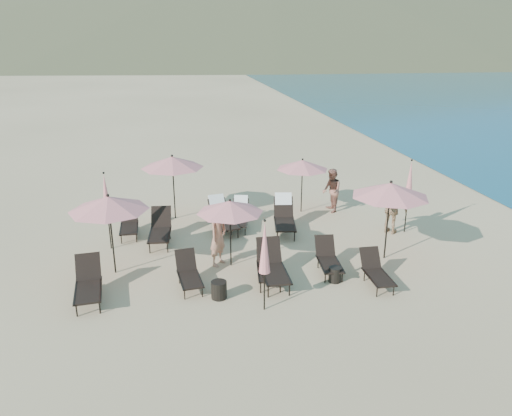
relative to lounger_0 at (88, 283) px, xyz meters
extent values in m
plane|color=#D6BA8C|center=(5.56, -0.22, -0.47)|extent=(800.00, 800.00, 0.00)
cone|color=brown|center=(195.56, 329.78, 15.53)|extent=(280.00, 280.00, 32.00)
cube|color=beige|center=(-39.44, 309.78, 18.53)|extent=(18.00, 16.00, 38.00)
cube|color=black|center=(0.03, -0.29, -0.10)|extent=(0.77, 1.32, 0.05)
cube|color=black|center=(-0.05, 0.55, 0.21)|extent=(0.69, 0.54, 0.65)
cylinder|color=black|center=(-0.19, -0.84, -0.29)|extent=(0.04, 0.04, 0.36)
cylinder|color=black|center=(-0.30, 0.24, -0.29)|extent=(0.04, 0.04, 0.36)
cylinder|color=black|center=(0.35, -0.79, -0.29)|extent=(0.04, 0.04, 0.36)
cylinder|color=black|center=(0.25, 0.29, -0.29)|extent=(0.04, 0.04, 0.36)
cube|color=black|center=(-0.29, -0.27, -0.09)|extent=(0.18, 1.42, 0.04)
cube|color=black|center=(0.34, -0.21, -0.09)|extent=(0.18, 1.42, 0.04)
cube|color=black|center=(2.65, 0.01, -0.15)|extent=(0.68, 1.14, 0.05)
cube|color=black|center=(2.56, 0.73, 0.11)|extent=(0.60, 0.47, 0.56)
cylinder|color=black|center=(2.46, -0.46, -0.32)|extent=(0.03, 0.03, 0.31)
cylinder|color=black|center=(2.36, 0.46, -0.32)|extent=(0.03, 0.03, 0.31)
cylinder|color=black|center=(2.93, -0.41, -0.32)|extent=(0.03, 0.03, 0.31)
cylinder|color=black|center=(2.82, 0.51, -0.32)|extent=(0.03, 0.03, 0.31)
cube|color=black|center=(2.37, 0.03, -0.14)|extent=(0.17, 1.21, 0.04)
cube|color=black|center=(2.91, 0.09, -0.14)|extent=(0.17, 1.21, 0.04)
cube|color=black|center=(4.83, 0.00, -0.11)|extent=(0.79, 1.30, 0.05)
cube|color=black|center=(4.94, 0.82, 0.19)|extent=(0.69, 0.54, 0.63)
cylinder|color=black|center=(4.50, -0.47, -0.30)|extent=(0.04, 0.04, 0.35)
cylinder|color=black|center=(4.64, 0.57, -0.30)|extent=(0.04, 0.04, 0.35)
cylinder|color=black|center=(5.02, -0.54, -0.30)|extent=(0.04, 0.04, 0.35)
cylinder|color=black|center=(5.16, 0.50, -0.30)|extent=(0.04, 0.04, 0.35)
cube|color=black|center=(4.53, 0.10, -0.10)|extent=(0.22, 1.37, 0.04)
cube|color=black|center=(5.14, 0.01, -0.10)|extent=(0.22, 1.37, 0.04)
cube|color=black|center=(4.94, -0.19, -0.08)|extent=(0.70, 1.33, 0.06)
cube|color=black|center=(4.96, 0.70, 0.24)|extent=(0.69, 0.51, 0.68)
cylinder|color=black|center=(4.65, -0.74, -0.28)|extent=(0.04, 0.04, 0.37)
cylinder|color=black|center=(4.66, 0.40, -0.28)|extent=(0.04, 0.04, 0.37)
cylinder|color=black|center=(5.22, -0.75, -0.28)|extent=(0.04, 0.04, 0.37)
cylinder|color=black|center=(5.24, 0.39, -0.28)|extent=(0.04, 0.04, 0.37)
cube|color=black|center=(4.61, -0.13, -0.07)|extent=(0.06, 1.49, 0.04)
cube|color=black|center=(5.27, -0.14, -0.07)|extent=(0.06, 1.49, 0.04)
cube|color=black|center=(6.66, 0.21, -0.14)|extent=(0.67, 1.16, 0.05)
cube|color=black|center=(6.73, 0.96, 0.13)|extent=(0.61, 0.47, 0.58)
cylinder|color=black|center=(6.38, -0.24, -0.31)|extent=(0.03, 0.03, 0.32)
cylinder|color=black|center=(6.46, 0.72, -0.31)|extent=(0.03, 0.03, 0.32)
cylinder|color=black|center=(6.86, -0.28, -0.31)|extent=(0.03, 0.03, 0.32)
cylinder|color=black|center=(6.95, 0.68, -0.31)|extent=(0.03, 0.03, 0.32)
cube|color=black|center=(6.39, 0.28, -0.13)|extent=(0.15, 1.26, 0.04)
cube|color=black|center=(6.94, 0.23, -0.13)|extent=(0.15, 1.26, 0.04)
cube|color=black|center=(7.74, -0.78, -0.15)|extent=(0.58, 1.09, 0.04)
cube|color=black|center=(7.75, -0.05, 0.11)|extent=(0.56, 0.42, 0.56)
cylinder|color=black|center=(7.50, -1.22, -0.32)|extent=(0.03, 0.03, 0.31)
cylinder|color=black|center=(7.51, -0.30, -0.32)|extent=(0.03, 0.03, 0.31)
cylinder|color=black|center=(7.96, -1.23, -0.32)|extent=(0.03, 0.03, 0.31)
cylinder|color=black|center=(7.98, -0.30, -0.32)|extent=(0.03, 0.03, 0.31)
cube|color=black|center=(7.47, -0.73, -0.15)|extent=(0.06, 1.21, 0.04)
cube|color=black|center=(8.01, -0.74, -0.15)|extent=(0.06, 1.21, 0.04)
cube|color=black|center=(0.78, 4.10, -0.14)|extent=(0.61, 1.15, 0.05)
cube|color=black|center=(0.77, 4.87, 0.14)|extent=(0.60, 0.44, 0.59)
cylinder|color=black|center=(0.55, 3.63, -0.31)|extent=(0.03, 0.03, 0.32)
cylinder|color=black|center=(0.53, 4.60, -0.31)|extent=(0.03, 0.03, 0.32)
cylinder|color=black|center=(1.04, 3.64, -0.31)|extent=(0.03, 0.03, 0.32)
cylinder|color=black|center=(1.02, 4.61, -0.31)|extent=(0.03, 0.03, 0.32)
cube|color=black|center=(0.50, 4.15, -0.13)|extent=(0.07, 1.28, 0.04)
cube|color=black|center=(1.07, 4.16, -0.13)|extent=(0.07, 1.28, 0.04)
cube|color=black|center=(1.82, 3.20, -0.09)|extent=(0.77, 1.35, 0.05)
cube|color=black|center=(1.89, 4.07, 0.23)|extent=(0.71, 0.54, 0.67)
cylinder|color=black|center=(1.49, 2.68, -0.29)|extent=(0.04, 0.04, 0.37)
cylinder|color=black|center=(1.58, 3.79, -0.29)|extent=(0.04, 0.04, 0.37)
cylinder|color=black|center=(2.06, 2.64, -0.29)|extent=(0.04, 0.04, 0.37)
cylinder|color=black|center=(2.14, 3.75, -0.29)|extent=(0.04, 0.04, 0.37)
cube|color=black|center=(1.50, 3.28, -0.08)|extent=(0.16, 1.46, 0.04)
cube|color=black|center=(2.15, 3.23, -0.08)|extent=(0.16, 1.46, 0.04)
cube|color=black|center=(4.07, 3.87, -0.10)|extent=(0.88, 1.36, 0.05)
cube|color=black|center=(3.90, 4.70, 0.21)|extent=(0.73, 0.59, 0.65)
cylinder|color=black|center=(3.90, 3.31, -0.29)|extent=(0.04, 0.04, 0.36)
cylinder|color=black|center=(3.69, 4.37, -0.29)|extent=(0.04, 0.04, 0.36)
cylinder|color=black|center=(4.44, 3.41, -0.29)|extent=(0.04, 0.04, 0.36)
cylinder|color=black|center=(4.23, 4.47, -0.29)|extent=(0.04, 0.04, 0.36)
cube|color=black|center=(3.75, 3.86, -0.09)|extent=(0.32, 1.39, 0.04)
cube|color=black|center=(4.36, 3.99, -0.09)|extent=(0.32, 1.39, 0.04)
cube|color=white|center=(3.87, 4.85, 0.45)|extent=(0.61, 0.40, 0.39)
cube|color=black|center=(4.59, 4.14, -0.14)|extent=(0.81, 1.22, 0.05)
cube|color=black|center=(4.75, 4.87, 0.13)|extent=(0.66, 0.54, 0.58)
cylinder|color=black|center=(4.25, 3.74, -0.31)|extent=(0.03, 0.03, 0.32)
cylinder|color=black|center=(4.46, 4.67, -0.31)|extent=(0.03, 0.03, 0.32)
cylinder|color=black|center=(4.72, 3.63, -0.31)|extent=(0.03, 0.03, 0.32)
cylinder|color=black|center=(4.93, 4.57, -0.31)|extent=(0.03, 0.03, 0.32)
cube|color=black|center=(4.32, 4.25, -0.13)|extent=(0.31, 1.23, 0.04)
cube|color=black|center=(4.87, 4.12, -0.13)|extent=(0.31, 1.23, 0.04)
cube|color=white|center=(4.78, 5.00, 0.35)|extent=(0.55, 0.37, 0.35)
cube|color=black|center=(6.07, 3.39, -0.08)|extent=(0.90, 1.43, 0.06)
cube|color=black|center=(6.22, 4.27, 0.25)|extent=(0.76, 0.61, 0.69)
cylinder|color=black|center=(5.70, 2.89, -0.28)|extent=(0.04, 0.04, 0.38)
cylinder|color=black|center=(5.88, 4.02, -0.28)|extent=(0.04, 0.04, 0.38)
cylinder|color=black|center=(6.26, 2.80, -0.28)|extent=(0.04, 0.04, 0.38)
cylinder|color=black|center=(6.45, 3.92, -0.28)|extent=(0.04, 0.04, 0.38)
cube|color=black|center=(5.75, 3.50, -0.07)|extent=(0.29, 1.48, 0.04)
cube|color=black|center=(6.41, 3.39, -0.07)|extent=(0.29, 1.48, 0.04)
cube|color=white|center=(6.24, 4.43, 0.51)|extent=(0.64, 0.41, 0.41)
cylinder|color=black|center=(0.53, 1.48, 0.65)|extent=(0.05, 0.05, 2.25)
cone|color=#D47A78|center=(0.53, 1.48, 1.67)|extent=(2.25, 2.25, 0.41)
sphere|color=black|center=(0.53, 1.48, 1.90)|extent=(0.09, 0.09, 0.09)
cylinder|color=black|center=(3.93, 1.36, 0.51)|extent=(0.04, 0.04, 1.97)
cone|color=#D47A78|center=(3.93, 1.36, 1.40)|extent=(1.97, 1.97, 0.36)
sphere|color=black|center=(3.93, 1.36, 1.61)|extent=(0.07, 0.07, 0.07)
cylinder|color=black|center=(8.71, 1.05, 0.70)|extent=(0.05, 0.05, 2.33)
cone|color=#D47A78|center=(8.71, 1.05, 1.75)|extent=(2.33, 2.33, 0.42)
sphere|color=black|center=(8.71, 1.05, 2.00)|extent=(0.09, 0.09, 0.09)
cylinder|color=black|center=(2.38, 5.77, 0.67)|extent=(0.05, 0.05, 2.29)
cone|color=#D47A78|center=(2.38, 5.77, 1.71)|extent=(2.29, 2.29, 0.41)
sphere|color=black|center=(2.38, 5.77, 1.95)|extent=(0.09, 0.09, 0.09)
cylinder|color=black|center=(7.26, 5.64, 0.53)|extent=(0.04, 0.04, 1.99)
cone|color=#D47A78|center=(7.26, 5.64, 1.43)|extent=(1.99, 1.99, 0.36)
sphere|color=black|center=(7.26, 5.64, 1.63)|extent=(0.08, 0.08, 0.08)
cylinder|color=black|center=(4.43, -1.32, 0.06)|extent=(0.04, 0.04, 1.05)
cone|color=#D47A78|center=(4.43, -1.32, 1.25)|extent=(0.29, 0.29, 1.34)
sphere|color=black|center=(4.43, -1.32, 1.94)|extent=(0.07, 0.07, 0.07)
cylinder|color=black|center=(10.30, 2.95, 0.09)|extent=(0.04, 0.04, 1.13)
cone|color=#D47A78|center=(10.30, 2.95, 1.37)|extent=(0.31, 0.31, 1.43)
sphere|color=black|center=(10.30, 2.95, 2.12)|extent=(0.07, 0.07, 0.07)
cylinder|color=black|center=(0.25, 3.28, 0.08)|extent=(0.04, 0.04, 1.11)
cone|color=#D47A78|center=(0.25, 3.28, 1.34)|extent=(0.30, 0.30, 1.41)
sphere|color=black|center=(0.25, 3.28, 2.08)|extent=(0.07, 0.07, 0.07)
cylinder|color=black|center=(3.36, -0.54, -0.23)|extent=(0.42, 0.42, 0.48)
cylinder|color=black|center=(6.67, -0.19, -0.25)|extent=(0.36, 0.36, 0.44)
imported|color=tan|center=(3.57, 1.50, 0.45)|extent=(0.77, 0.80, 1.84)
imported|color=#9A604F|center=(8.41, 5.45, 0.38)|extent=(0.65, 0.84, 1.71)
imported|color=tan|center=(9.77, 2.95, 0.42)|extent=(1.02, 1.07, 1.78)
camera|label=1|loc=(2.28, -12.20, 6.16)|focal=35.00mm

